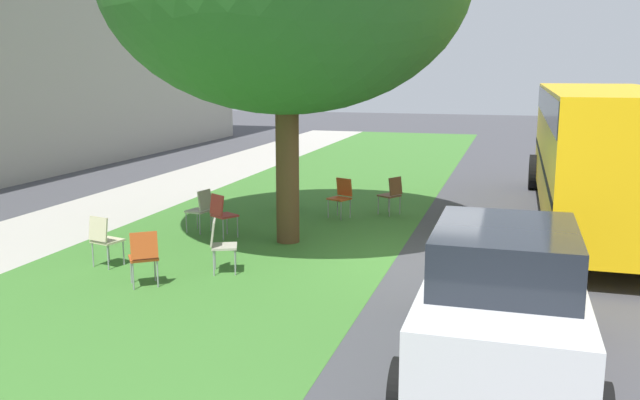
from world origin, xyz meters
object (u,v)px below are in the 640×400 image
Objects in this scene: chair_6 at (104,237)px; chair_4 at (220,242)px; chair_3 at (201,207)px; parked_car at (503,298)px; school_bus at (604,142)px; chair_0 at (392,193)px; chair_2 at (222,212)px; chair_7 at (341,195)px; chair_5 at (144,254)px; chair_1 at (290,188)px.

chair_4 is at bearing -82.68° from chair_6.
chair_3 is 2.74m from chair_6.
chair_6 is (-0.26, 1.99, 0.00)m from chair_4.
school_bus is (8.16, -1.84, 0.92)m from parked_car.
chair_0 is 6.68m from chair_6.
chair_2 is 1.00× the size of chair_6.
chair_3 is at bearing 62.33° from chair_2.
chair_3 is 1.00× the size of chair_7.
chair_0 is at bearing 18.71° from parked_car.
chair_3 is 0.24× the size of parked_car.
chair_5 is at bearing 74.19° from parked_car.
school_bus is at bearing -54.51° from chair_6.
chair_2 is (-3.06, 2.82, 0.00)m from chair_0.
chair_0 is 8.12m from parked_car.
chair_7 is 0.24× the size of parked_car.
chair_4 and chair_7 have the same top height.
chair_2 is 7.13m from parked_car.
chair_5 is 5.49m from parked_car.
chair_2 is 1.00× the size of chair_3.
chair_7 is (4.61, -0.84, 0.00)m from chair_4.
chair_7 is 7.98m from parked_car.
chair_3 is at bearing 128.82° from chair_0.
chair_6 is at bearing 170.53° from chair_3.
parked_car is at bearing -161.29° from chair_0.
chair_6 is 5.63m from chair_7.
parked_car reaches higher than chair_5.
chair_3 is at bearing 159.10° from chair_1.
chair_2 is at bearing -117.67° from chair_3.
school_bus is (5.92, -8.30, 1.24)m from chair_6.
chair_5 is 1.00× the size of chair_7.
parked_car is (-7.69, -2.60, 0.32)m from chair_0.
chair_1 is at bearing 33.48° from parked_car.
chair_5 is (-6.19, 2.67, 0.00)m from chair_0.
chair_0 and chair_3 have the same top height.
chair_0 and chair_6 have the same top height.
chair_6 is (-2.39, 1.05, 0.00)m from chair_2.
chair_2 is 0.08× the size of school_bus.
chair_5 is at bearing 156.64° from chair_0.
chair_1 is at bearing 94.84° from school_bus.
chair_0 and chair_7 have the same top height.
parked_car is (-2.49, -4.48, 0.32)m from chair_4.
chair_1 is at bearing -20.90° from chair_3.
chair_3 and chair_4 have the same top height.
chair_1 and chair_7 have the same top height.
chair_2 is at bearing 115.94° from school_bus.
chair_1 is (-0.11, 2.41, 0.00)m from chair_0.
chair_3 is 3.52m from chair_5.
chair_6 is (-5.45, 3.86, 0.00)m from chair_0.
chair_1 is at bearing -2.52° from chair_5.
chair_3 is 0.08× the size of school_bus.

